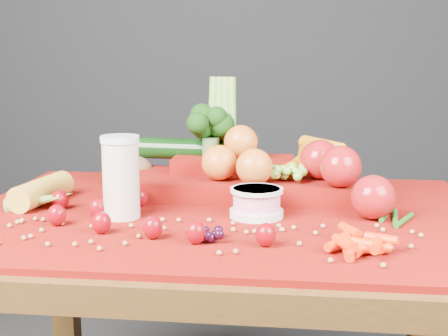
# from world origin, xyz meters

# --- Properties ---
(table) EXTENTS (1.10, 0.80, 0.75)m
(table) POSITION_xyz_m (0.00, 0.00, 0.66)
(table) COLOR #331F0B
(table) RESTS_ON ground
(red_cloth) EXTENTS (1.05, 0.75, 0.01)m
(red_cloth) POSITION_xyz_m (0.00, 0.00, 0.76)
(red_cloth) COLOR #761003
(red_cloth) RESTS_ON table
(milk_glass) EXTENTS (0.08, 0.08, 0.16)m
(milk_glass) POSITION_xyz_m (-0.19, -0.07, 0.85)
(milk_glass) COLOR beige
(milk_glass) RESTS_ON red_cloth
(yogurt_bowl) EXTENTS (0.11, 0.11, 0.06)m
(yogurt_bowl) POSITION_xyz_m (0.07, -0.03, 0.79)
(yogurt_bowl) COLOR silver
(yogurt_bowl) RESTS_ON red_cloth
(strawberry_scatter) EXTENTS (0.48, 0.28, 0.05)m
(strawberry_scatter) POSITION_xyz_m (-0.16, -0.13, 0.79)
(strawberry_scatter) COLOR maroon
(strawberry_scatter) RESTS_ON red_cloth
(dark_grape_cluster) EXTENTS (0.06, 0.05, 0.03)m
(dark_grape_cluster) POSITION_xyz_m (0.00, -0.20, 0.78)
(dark_grape_cluster) COLOR black
(dark_grape_cluster) RESTS_ON red_cloth
(soybean_scatter) EXTENTS (0.84, 0.24, 0.01)m
(soybean_scatter) POSITION_xyz_m (0.00, -0.20, 0.77)
(soybean_scatter) COLOR olive
(soybean_scatter) RESTS_ON red_cloth
(corn_ear) EXTENTS (0.20, 0.25, 0.06)m
(corn_ear) POSITION_xyz_m (-0.39, -0.01, 0.78)
(corn_ear) COLOR gold
(corn_ear) RESTS_ON red_cloth
(potato) EXTENTS (0.11, 0.08, 0.08)m
(potato) POSITION_xyz_m (-0.26, 0.23, 0.80)
(potato) COLOR brown
(potato) RESTS_ON red_cloth
(baby_carrot_pile) EXTENTS (0.17, 0.18, 0.03)m
(baby_carrot_pile) POSITION_xyz_m (0.25, -0.23, 0.78)
(baby_carrot_pile) COLOR red
(baby_carrot_pile) RESTS_ON red_cloth
(green_bean_pile) EXTENTS (0.14, 0.12, 0.01)m
(green_bean_pile) POSITION_xyz_m (0.34, -0.01, 0.77)
(green_bean_pile) COLOR #1C6016
(green_bean_pile) RESTS_ON red_cloth
(produce_mound) EXTENTS (0.60, 0.37, 0.27)m
(produce_mound) POSITION_xyz_m (0.05, 0.15, 0.82)
(produce_mound) COLOR #761003
(produce_mound) RESTS_ON red_cloth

